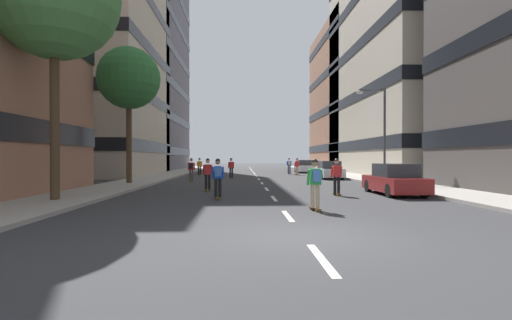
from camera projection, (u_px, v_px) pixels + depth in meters
ground_plane at (257, 177)px, 35.61m from camera, size 161.21×161.21×0.00m
sidewalk_left at (169, 175)px, 38.63m from camera, size 3.30×73.89×0.14m
sidewalk_right at (341, 174)px, 39.31m from camera, size 3.30×73.89×0.14m
lane_markings at (256, 176)px, 36.74m from camera, size 0.16×62.20×0.01m
building_left_mid at (71, 56)px, 38.80m from camera, size 17.01×17.48×24.24m
building_left_far at (122, 47)px, 55.49m from camera, size 17.01×20.15×36.07m
building_right_mid at (434, 29)px, 40.22m from camera, size 17.01×23.61×30.82m
building_right_far at (377, 99)px, 56.98m from camera, size 17.01×20.20×21.19m
parked_car_near at (394, 180)px, 18.54m from camera, size 1.82×4.40×1.52m
parked_car_mid at (329, 171)px, 32.49m from camera, size 1.82×4.40×1.52m
parked_car_far at (304, 167)px, 45.41m from camera, size 1.82×4.40×1.52m
street_tree_near at (129, 79)px, 25.05m from camera, size 4.10×4.10×9.01m
streetlamp_right at (379, 124)px, 26.45m from camera, size 2.13×0.30×6.50m
skater_0 at (218, 176)px, 16.58m from camera, size 0.55×0.91×1.78m
skater_1 at (297, 166)px, 38.90m from camera, size 0.57×0.92×1.78m
skater_2 at (199, 166)px, 38.60m from camera, size 0.55×0.92×1.78m
skater_3 at (208, 173)px, 20.55m from camera, size 0.55×0.91×1.78m
skater_4 at (289, 165)px, 41.57m from camera, size 0.54×0.91×1.78m
skater_5 at (337, 175)px, 18.13m from camera, size 0.54×0.91×1.78m
skater_6 at (315, 181)px, 12.96m from camera, size 0.55×0.92×1.78m
skater_7 at (191, 168)px, 28.45m from camera, size 0.53×0.90×1.78m
skater_8 at (231, 167)px, 33.32m from camera, size 0.57×0.92×1.78m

